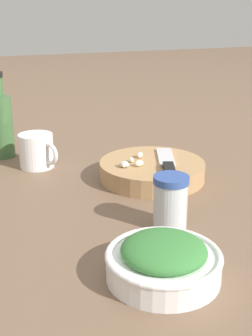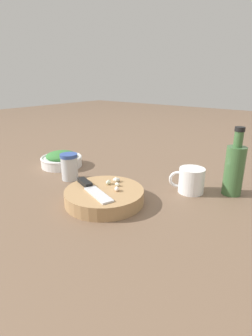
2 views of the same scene
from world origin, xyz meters
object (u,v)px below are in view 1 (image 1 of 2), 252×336
(cutting_board, at_px, (152,170))
(spice_jar, at_px, (171,202))
(herb_bowl, at_px, (164,260))
(coffee_mug, at_px, (37,151))
(chef_knife, at_px, (167,163))
(garlic_cloves, at_px, (131,162))
(oil_bottle, at_px, (1,124))

(cutting_board, distance_m, spice_jar, 0.23)
(herb_bowl, bearing_deg, coffee_mug, 9.42)
(herb_bowl, distance_m, spice_jar, 0.16)
(chef_knife, xyz_separation_m, coffee_mug, (0.19, 0.25, -0.00))
(garlic_cloves, distance_m, spice_jar, 0.22)
(cutting_board, relative_size, coffee_mug, 2.24)
(herb_bowl, distance_m, oil_bottle, 0.66)
(cutting_board, xyz_separation_m, coffee_mug, (0.16, 0.22, 0.02))
(herb_bowl, bearing_deg, spice_jar, -28.22)
(herb_bowl, bearing_deg, chef_knife, -25.29)
(herb_bowl, bearing_deg, oil_bottle, 13.70)
(chef_knife, height_order, oil_bottle, oil_bottle)
(coffee_mug, distance_m, oil_bottle, 0.13)
(cutting_board, height_order, chef_knife, chef_knife)
(spice_jar, height_order, coffee_mug, spice_jar)
(cutting_board, height_order, oil_bottle, oil_bottle)
(oil_bottle, bearing_deg, cutting_board, -133.16)
(coffee_mug, xyz_separation_m, oil_bottle, (0.11, 0.07, 0.04))
(chef_knife, bearing_deg, herb_bowl, -95.51)
(chef_knife, bearing_deg, garlic_cloves, 179.13)
(chef_knife, xyz_separation_m, spice_jar, (-0.19, 0.08, 0.00))
(cutting_board, distance_m, herb_bowl, 0.39)
(cutting_board, bearing_deg, garlic_cloves, 91.68)
(chef_knife, relative_size, garlic_cloves, 2.34)
(cutting_board, xyz_separation_m, herb_bowl, (-0.36, 0.14, 0.01))
(cutting_board, bearing_deg, oil_bottle, 46.84)
(cutting_board, distance_m, coffee_mug, 0.28)
(cutting_board, height_order, coffee_mug, coffee_mug)
(cutting_board, relative_size, chef_knife, 1.26)
(herb_bowl, bearing_deg, garlic_cloves, -13.42)
(herb_bowl, height_order, coffee_mug, coffee_mug)
(cutting_board, relative_size, garlic_cloves, 2.95)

